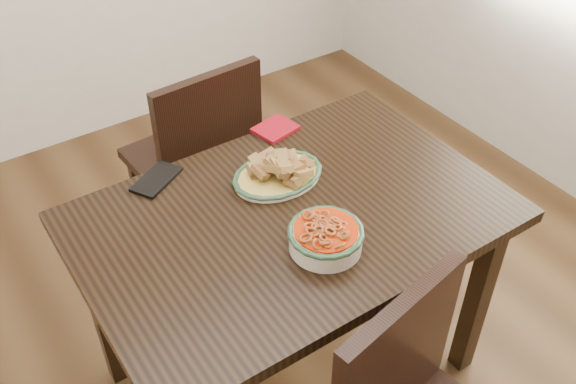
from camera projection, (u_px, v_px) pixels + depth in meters
floor at (254, 367)px, 2.30m from camera, size 3.50×3.50×0.00m
dining_table at (292, 237)px, 1.88m from camera, size 1.20×0.80×0.75m
chair_far at (199, 155)px, 2.45m from camera, size 0.45×0.45×0.89m
fish_plate at (277, 167)px, 1.91m from camera, size 0.28×0.22×0.11m
noodle_bowl at (326, 235)px, 1.68m from camera, size 0.21×0.21×0.08m
smartphone at (156, 179)px, 1.93m from camera, size 0.18×0.15×0.01m
napkin at (275, 129)px, 2.13m from camera, size 0.15×0.13×0.01m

